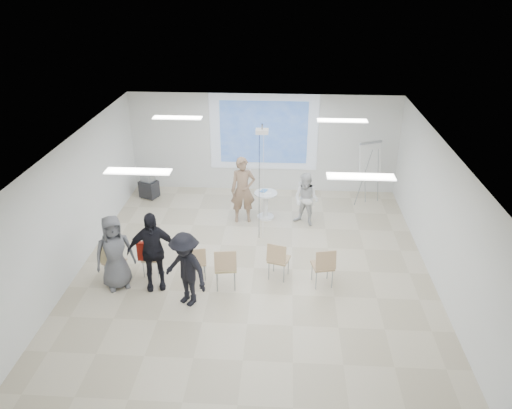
# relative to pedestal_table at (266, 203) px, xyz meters

# --- Properties ---
(floor) EXTENTS (8.00, 9.00, 0.10)m
(floor) POSITION_rel_pedestal_table_xyz_m (-0.16, -2.56, -0.49)
(floor) COLOR beige
(floor) RESTS_ON ground
(ceiling) EXTENTS (8.00, 9.00, 0.10)m
(ceiling) POSITION_rel_pedestal_table_xyz_m (-0.16, -2.56, 2.61)
(ceiling) COLOR white
(ceiling) RESTS_ON wall_back
(wall_back) EXTENTS (8.00, 0.10, 3.00)m
(wall_back) POSITION_rel_pedestal_table_xyz_m (-0.16, 1.99, 1.06)
(wall_back) COLOR silver
(wall_back) RESTS_ON floor
(wall_left) EXTENTS (0.10, 9.00, 3.00)m
(wall_left) POSITION_rel_pedestal_table_xyz_m (-4.21, -2.56, 1.06)
(wall_left) COLOR silver
(wall_left) RESTS_ON floor
(wall_right) EXTENTS (0.10, 9.00, 3.00)m
(wall_right) POSITION_rel_pedestal_table_xyz_m (3.89, -2.56, 1.06)
(wall_right) COLOR silver
(wall_right) RESTS_ON floor
(projection_halo) EXTENTS (3.20, 0.01, 2.30)m
(projection_halo) POSITION_rel_pedestal_table_xyz_m (-0.16, 1.92, 1.41)
(projection_halo) COLOR silver
(projection_halo) RESTS_ON wall_back
(projection_image) EXTENTS (2.60, 0.01, 1.90)m
(projection_image) POSITION_rel_pedestal_table_xyz_m (-0.16, 1.91, 1.41)
(projection_image) COLOR #2E569E
(projection_image) RESTS_ON wall_back
(pedestal_table) EXTENTS (0.82, 0.82, 0.79)m
(pedestal_table) POSITION_rel_pedestal_table_xyz_m (0.00, 0.00, 0.00)
(pedestal_table) COLOR white
(pedestal_table) RESTS_ON floor
(player_left) EXTENTS (0.83, 0.63, 2.07)m
(player_left) POSITION_rel_pedestal_table_xyz_m (-0.60, -0.20, 0.60)
(player_left) COLOR #907058
(player_left) RESTS_ON floor
(player_right) EXTENTS (0.98, 0.92, 1.61)m
(player_right) POSITION_rel_pedestal_table_xyz_m (1.09, -0.31, 0.37)
(player_right) COLOR white
(player_right) RESTS_ON floor
(controller_left) EXTENTS (0.06, 0.12, 0.04)m
(controller_left) POSITION_rel_pedestal_table_xyz_m (-0.42, 0.05, 0.92)
(controller_left) COLOR white
(controller_left) RESTS_ON player_left
(controller_right) EXTENTS (0.09, 0.13, 0.04)m
(controller_right) POSITION_rel_pedestal_table_xyz_m (0.91, -0.06, 0.65)
(controller_right) COLOR silver
(controller_right) RESTS_ON player_right
(chair_far_left) EXTENTS (0.53, 0.55, 0.86)m
(chair_far_left) POSITION_rel_pedestal_table_xyz_m (-3.23, -3.23, 0.07)
(chair_far_left) COLOR tan
(chair_far_left) RESTS_ON floor
(chair_left_mid) EXTENTS (0.41, 0.44, 0.85)m
(chair_left_mid) POSITION_rel_pedestal_table_xyz_m (-2.43, -3.00, 0.07)
(chair_left_mid) COLOR tan
(chair_left_mid) RESTS_ON floor
(chair_left_inner) EXTENTS (0.48, 0.50, 0.83)m
(chair_left_inner) POSITION_rel_pedestal_table_xyz_m (-1.37, -3.10, 0.06)
(chair_left_inner) COLOR tan
(chair_left_inner) RESTS_ON floor
(chair_center) EXTENTS (0.53, 0.56, 1.00)m
(chair_center) POSITION_rel_pedestal_table_xyz_m (-0.70, -3.40, 0.15)
(chair_center) COLOR tan
(chair_center) RESTS_ON floor
(chair_right_inner) EXTENTS (0.54, 0.57, 0.92)m
(chair_right_inner) POSITION_rel_pedestal_table_xyz_m (0.40, -2.96, 0.11)
(chair_right_inner) COLOR tan
(chair_right_inner) RESTS_ON floor
(chair_right_far) EXTENTS (0.53, 0.56, 0.94)m
(chair_right_far) POSITION_rel_pedestal_table_xyz_m (1.39, -3.18, 0.12)
(chair_right_far) COLOR tan
(chair_right_far) RESTS_ON floor
(red_jacket) EXTENTS (0.46, 0.12, 0.44)m
(red_jacket) POSITION_rel_pedestal_table_xyz_m (-2.43, -3.15, 0.28)
(red_jacket) COLOR #A82114
(red_jacket) RESTS_ON chair_left_mid
(laptop) EXTENTS (0.35, 0.29, 0.02)m
(laptop) POSITION_rel_pedestal_table_xyz_m (-1.39, -3.01, 0.01)
(laptop) COLOR black
(laptop) RESTS_ON chair_left_inner
(audience_left) EXTENTS (1.33, 0.99, 2.05)m
(audience_left) POSITION_rel_pedestal_table_xyz_m (-2.25, -3.42, 0.59)
(audience_left) COLOR black
(audience_left) RESTS_ON floor
(audience_mid) EXTENTS (1.36, 1.20, 1.85)m
(audience_mid) POSITION_rel_pedestal_table_xyz_m (-1.44, -3.95, 0.49)
(audience_mid) COLOR black
(audience_mid) RESTS_ON floor
(audience_outer) EXTENTS (1.10, 0.98, 1.89)m
(audience_outer) POSITION_rel_pedestal_table_xyz_m (-3.06, -3.44, 0.51)
(audience_outer) COLOR slate
(audience_outer) RESTS_ON floor
(flipchart_easel) EXTENTS (0.75, 0.60, 1.88)m
(flipchart_easel) POSITION_rel_pedestal_table_xyz_m (2.90, 1.12, 0.95)
(flipchart_easel) COLOR gray
(flipchart_easel) RESTS_ON floor
(av_cart) EXTENTS (0.61, 0.57, 0.74)m
(av_cart) POSITION_rel_pedestal_table_xyz_m (-3.55, 1.12, -0.09)
(av_cart) COLOR black
(av_cart) RESTS_ON floor
(ceiling_projector) EXTENTS (0.30, 0.25, 3.00)m
(ceiling_projector) POSITION_rel_pedestal_table_xyz_m (-0.06, -1.07, 2.25)
(ceiling_projector) COLOR white
(ceiling_projector) RESTS_ON ceiling
(fluor_panel_nw) EXTENTS (1.20, 0.30, 0.02)m
(fluor_panel_nw) POSITION_rel_pedestal_table_xyz_m (-2.16, -0.56, 2.53)
(fluor_panel_nw) COLOR white
(fluor_panel_nw) RESTS_ON ceiling
(fluor_panel_ne) EXTENTS (1.20, 0.30, 0.02)m
(fluor_panel_ne) POSITION_rel_pedestal_table_xyz_m (1.84, -0.56, 2.53)
(fluor_panel_ne) COLOR white
(fluor_panel_ne) RESTS_ON ceiling
(fluor_panel_sw) EXTENTS (1.20, 0.30, 0.02)m
(fluor_panel_sw) POSITION_rel_pedestal_table_xyz_m (-2.16, -4.06, 2.53)
(fluor_panel_sw) COLOR white
(fluor_panel_sw) RESTS_ON ceiling
(fluor_panel_se) EXTENTS (1.20, 0.30, 0.02)m
(fluor_panel_se) POSITION_rel_pedestal_table_xyz_m (1.84, -4.06, 2.53)
(fluor_panel_se) COLOR white
(fluor_panel_se) RESTS_ON ceiling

